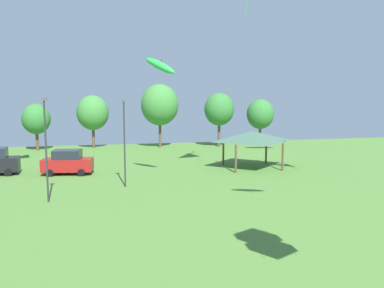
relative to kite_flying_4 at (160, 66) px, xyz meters
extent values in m
ellipsoid|color=green|center=(0.00, 0.00, 0.00)|extent=(2.67, 2.34, 1.79)
cube|color=red|center=(0.00, 0.00, 0.18)|extent=(0.35, 0.31, 0.76)
cylinder|color=black|center=(-12.91, 4.78, -9.12)|extent=(0.65, 0.26, 0.64)
cylinder|color=black|center=(-13.03, 6.54, -9.12)|extent=(0.65, 0.26, 0.64)
cube|color=maroon|center=(-7.85, 4.54, -8.56)|extent=(4.57, 2.40, 1.11)
cube|color=#1E232D|center=(-7.85, 4.54, -7.62)|extent=(2.60, 2.00, 0.78)
cylinder|color=black|center=(-6.63, 3.45, -9.12)|extent=(0.66, 0.30, 0.64)
cylinder|color=black|center=(-6.39, 5.28, -9.12)|extent=(0.66, 0.30, 0.64)
cylinder|color=black|center=(-9.31, 3.80, -9.12)|extent=(0.66, 0.30, 0.64)
cylinder|color=black|center=(-9.07, 5.63, -9.12)|extent=(0.66, 0.30, 0.64)
cylinder|color=brown|center=(7.16, 2.19, -8.14)|extent=(0.20, 0.20, 2.60)
cylinder|color=brown|center=(11.77, 2.19, -8.14)|extent=(0.20, 0.20, 2.60)
cylinder|color=brown|center=(7.16, 6.25, -8.14)|extent=(0.20, 0.20, 2.60)
cylinder|color=brown|center=(11.77, 6.25, -8.14)|extent=(0.20, 0.20, 2.60)
pyramid|color=#3D604C|center=(9.47, 4.22, -6.34)|extent=(5.97, 5.25, 1.00)
cylinder|color=#2D2D33|center=(-8.29, -4.89, -6.04)|extent=(0.12, 0.12, 6.79)
cube|color=#4C4C51|center=(-8.29, -4.89, -2.53)|extent=(0.36, 0.20, 0.24)
cylinder|color=#2D2D33|center=(-3.02, -1.42, -6.14)|extent=(0.12, 0.12, 6.61)
cube|color=#4C4C51|center=(-3.02, -1.42, -2.71)|extent=(0.36, 0.20, 0.24)
cylinder|color=brown|center=(-13.01, 21.17, -8.10)|extent=(0.36, 0.36, 2.68)
ellipsoid|color=#337533|center=(-13.01, 21.17, -5.45)|extent=(3.50, 3.50, 3.85)
cylinder|color=brown|center=(-6.07, 21.98, -7.88)|extent=(0.36, 0.36, 3.11)
ellipsoid|color=#3D7F38|center=(-6.07, 21.98, -4.77)|extent=(4.16, 4.16, 4.57)
cylinder|color=brown|center=(2.63, 20.85, -7.53)|extent=(0.36, 0.36, 3.82)
ellipsoid|color=#3D7F38|center=(2.63, 20.85, -3.76)|extent=(4.97, 4.97, 5.47)
cylinder|color=brown|center=(10.53, 19.86, -7.66)|extent=(0.36, 0.36, 3.56)
ellipsoid|color=#337533|center=(10.53, 19.86, -4.38)|extent=(3.99, 3.99, 4.39)
cylinder|color=brown|center=(16.65, 20.51, -7.99)|extent=(0.36, 0.36, 2.90)
ellipsoid|color=#337533|center=(16.65, 20.51, -5.13)|extent=(3.77, 3.77, 4.14)
camera|label=1|loc=(-4.33, -32.85, -2.11)|focal=38.00mm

